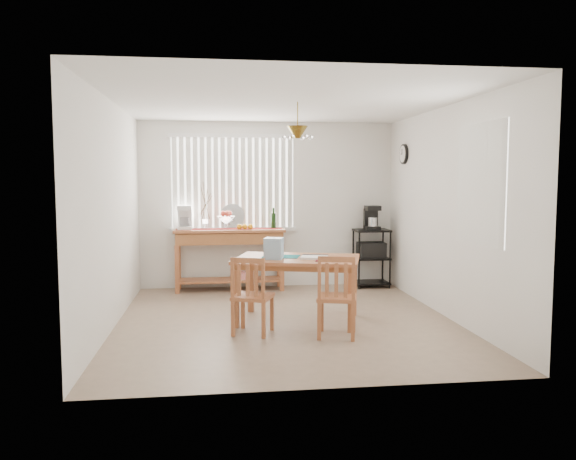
{
  "coord_description": "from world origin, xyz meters",
  "views": [
    {
      "loc": [
        -0.82,
        -6.6,
        1.69
      ],
      "look_at": [
        0.1,
        0.55,
        1.05
      ],
      "focal_mm": 35.0,
      "sensor_mm": 36.0,
      "label": 1
    }
  ],
  "objects": [
    {
      "name": "ground",
      "position": [
        0.0,
        0.0,
        -0.01
      ],
      "size": [
        4.0,
        4.5,
        0.01
      ],
      "primitive_type": "cube",
      "color": "gray"
    },
    {
      "name": "sideboard",
      "position": [
        -0.61,
        1.99,
        0.71
      ],
      "size": [
        1.68,
        0.47,
        0.95
      ],
      "color": "#AE643B",
      "rests_on": "ground"
    },
    {
      "name": "cart_items",
      "position": [
        1.62,
        2.0,
        1.09
      ],
      "size": [
        0.22,
        0.26,
        0.38
      ],
      "color": "black",
      "rests_on": "wire_cart"
    },
    {
      "name": "room_shell",
      "position": [
        0.0,
        0.02,
        1.69
      ],
      "size": [
        4.2,
        4.7,
        2.7
      ],
      "color": "white",
      "rests_on": "ground"
    },
    {
      "name": "chair_right",
      "position": [
        0.46,
        -0.78,
        0.44
      ],
      "size": [
        0.51,
        0.51,
        0.9
      ],
      "color": "#AE643B",
      "rests_on": "ground"
    },
    {
      "name": "chair_left",
      "position": [
        -0.44,
        -0.55,
        0.43
      ],
      "size": [
        0.52,
        0.52,
        0.87
      ],
      "color": "#AE643B",
      "rests_on": "ground"
    },
    {
      "name": "wire_cart",
      "position": [
        1.62,
        1.99,
        0.55
      ],
      "size": [
        0.54,
        0.43,
        0.92
      ],
      "color": "black",
      "rests_on": "ground"
    },
    {
      "name": "sideboard_items",
      "position": [
        -0.89,
        2.01,
        1.09
      ],
      "size": [
        1.6,
        0.4,
        0.72
      ],
      "color": "maroon",
      "rests_on": "sideboard"
    },
    {
      "name": "dining_table",
      "position": [
        0.14,
        -0.04,
        0.68
      ],
      "size": [
        1.64,
        1.29,
        0.77
      ],
      "color": "#AE643B",
      "rests_on": "ground"
    },
    {
      "name": "table_items",
      "position": [
        -0.03,
        -0.12,
        0.86
      ],
      "size": [
        1.09,
        0.8,
        0.25
      ],
      "color": "#13696F",
      "rests_on": "dining_table"
    }
  ]
}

